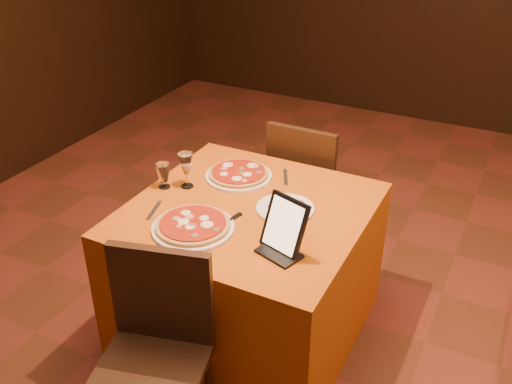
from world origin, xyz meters
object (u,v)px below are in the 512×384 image
at_px(pizza_far, 239,174).
at_px(tablet, 285,225).
at_px(pizza_near, 193,226).
at_px(wine_glass, 186,170).
at_px(main_table, 249,270).
at_px(chair_main_near, 150,372).
at_px(water_glass, 164,176).
at_px(chair_main_far, 311,186).

bearing_deg(pizza_far, tablet, -45.12).
bearing_deg(pizza_near, wine_glass, 126.63).
height_order(main_table, chair_main_near, chair_main_near).
relative_size(main_table, chair_main_near, 1.21).
bearing_deg(wine_glass, main_table, -6.59).
relative_size(main_table, pizza_near, 2.94).
bearing_deg(water_glass, pizza_far, 43.22).
relative_size(pizza_far, tablet, 1.44).
height_order(pizza_far, water_glass, water_glass).
relative_size(pizza_far, wine_glass, 1.84).
xyz_separation_m(main_table, chair_main_far, (0.00, 0.84, 0.08)).
height_order(chair_main_near, wine_glass, wine_glass).
height_order(chair_main_near, chair_main_far, same).
relative_size(wine_glass, water_glass, 1.46).
distance_m(pizza_far, water_glass, 0.39).
relative_size(chair_main_near, wine_glass, 4.79).
bearing_deg(chair_main_near, water_glass, 105.27).
bearing_deg(tablet, pizza_far, 152.74).
relative_size(pizza_near, water_glass, 2.88).
bearing_deg(chair_main_near, chair_main_far, 75.32).
distance_m(pizza_near, wine_glass, 0.41).
distance_m(chair_main_far, pizza_near, 1.16).
relative_size(chair_main_near, tablet, 3.73).
distance_m(water_glass, tablet, 0.80).
bearing_deg(pizza_far, main_table, -53.00).
bearing_deg(main_table, wine_glass, 173.41).
xyz_separation_m(chair_main_near, wine_glass, (-0.38, 0.88, 0.39)).
height_order(pizza_far, wine_glass, wine_glass).
xyz_separation_m(chair_main_far, water_glass, (-0.48, -0.85, 0.36)).
relative_size(chair_main_near, chair_main_far, 1.00).
height_order(main_table, water_glass, water_glass).
height_order(chair_main_far, pizza_far, chair_main_far).
relative_size(main_table, water_glass, 8.46).
height_order(wine_glass, tablet, tablet).
distance_m(chair_main_far, pizza_far, 0.69).
relative_size(water_glass, tablet, 0.53).
relative_size(pizza_near, wine_glass, 1.97).
bearing_deg(chair_main_near, wine_glass, 98.33).
height_order(main_table, tablet, tablet).
xyz_separation_m(chair_main_near, chair_main_far, (0.00, 1.68, 0.00)).
relative_size(main_table, tablet, 4.51).
bearing_deg(pizza_far, chair_main_far, 71.86).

